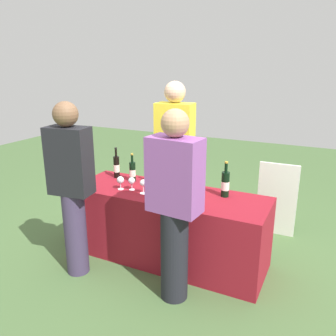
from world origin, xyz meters
name	(u,v)px	position (x,y,z in m)	size (l,w,h in m)	color
ground_plane	(168,257)	(0.00, 0.00, 0.00)	(12.00, 12.00, 0.00)	#476638
tasting_table	(168,226)	(0.00, 0.00, 0.36)	(1.96, 0.66, 0.72)	maroon
wine_bottle_0	(117,167)	(-0.71, 0.17, 0.85)	(0.07, 0.07, 0.34)	black
wine_bottle_1	(132,171)	(-0.49, 0.13, 0.83)	(0.07, 0.07, 0.31)	black
wine_bottle_2	(154,173)	(-0.24, 0.16, 0.84)	(0.07, 0.07, 0.33)	black
wine_bottle_3	(159,179)	(-0.13, 0.06, 0.83)	(0.07, 0.07, 0.30)	black
wine_bottle_4	(168,180)	(-0.03, 0.06, 0.83)	(0.07, 0.07, 0.31)	black
wine_bottle_5	(190,178)	(0.16, 0.16, 0.85)	(0.08, 0.08, 0.34)	black
wine_bottle_6	(195,182)	(0.25, 0.08, 0.84)	(0.06, 0.06, 0.33)	black
wine_bottle_7	(225,184)	(0.53, 0.15, 0.85)	(0.08, 0.08, 0.34)	black
wine_glass_0	(120,180)	(-0.47, -0.13, 0.82)	(0.07, 0.07, 0.14)	silver
wine_glass_1	(132,181)	(-0.36, -0.09, 0.81)	(0.07, 0.07, 0.13)	silver
wine_glass_2	(143,184)	(-0.20, -0.13, 0.82)	(0.07, 0.07, 0.14)	silver
wine_glass_3	(181,189)	(0.18, -0.09, 0.82)	(0.07, 0.07, 0.14)	silver
server_pouring	(175,153)	(-0.22, 0.61, 0.95)	(0.43, 0.26, 1.75)	brown
guest_0	(71,184)	(-0.67, -0.60, 0.89)	(0.40, 0.26, 1.63)	#3F3351
guest_1	(175,203)	(0.32, -0.53, 0.87)	(0.44, 0.27, 1.62)	black
menu_board	(277,199)	(0.89, 1.04, 0.43)	(0.44, 0.03, 0.86)	white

